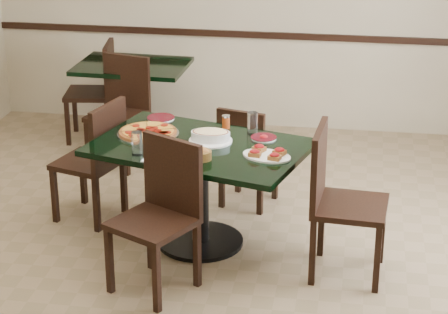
% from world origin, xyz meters
% --- Properties ---
extents(floor, '(5.50, 5.50, 0.00)m').
position_xyz_m(floor, '(0.00, 0.00, 0.00)').
color(floor, brown).
rests_on(floor, ground).
extents(room_shell, '(5.50, 5.50, 5.50)m').
position_xyz_m(room_shell, '(1.02, 1.73, 1.17)').
color(room_shell, white).
rests_on(room_shell, floor).
extents(main_table, '(1.61, 1.26, 0.75)m').
position_xyz_m(main_table, '(-0.04, 0.20, 0.57)').
color(main_table, black).
rests_on(main_table, floor).
extents(back_table, '(1.00, 0.75, 0.75)m').
position_xyz_m(back_table, '(-1.02, 2.08, 0.52)').
color(back_table, black).
rests_on(back_table, floor).
extents(chair_far, '(0.46, 0.46, 0.81)m').
position_xyz_m(chair_far, '(0.18, 0.86, 0.45)').
color(chair_far, black).
rests_on(chair_far, floor).
extents(chair_near, '(0.61, 0.61, 0.97)m').
position_xyz_m(chair_near, '(-0.18, -0.39, 0.55)').
color(chair_near, black).
rests_on(chair_near, floor).
extents(chair_right, '(0.51, 0.51, 1.01)m').
position_xyz_m(chair_right, '(0.90, -0.06, 0.57)').
color(chair_right, black).
rests_on(chair_right, floor).
extents(chair_left, '(0.54, 0.54, 0.92)m').
position_xyz_m(chair_left, '(-0.86, 0.47, 0.52)').
color(chair_left, black).
rests_on(chair_left, floor).
extents(back_chair_near, '(0.53, 0.53, 0.93)m').
position_xyz_m(back_chair_near, '(-1.00, 1.63, 0.52)').
color(back_chair_near, black).
rests_on(back_chair_near, floor).
extents(back_chair_left, '(0.48, 0.48, 0.91)m').
position_xyz_m(back_chair_left, '(-1.36, 2.14, 0.51)').
color(back_chair_left, black).
rests_on(back_chair_left, floor).
extents(pepperoni_pizza, '(0.44, 0.44, 0.04)m').
position_xyz_m(pepperoni_pizza, '(-0.44, 0.34, 0.77)').
color(pepperoni_pizza, silver).
rests_on(pepperoni_pizza, main_table).
extents(lasagna_casserole, '(0.30, 0.30, 0.09)m').
position_xyz_m(lasagna_casserole, '(0.02, 0.27, 0.80)').
color(lasagna_casserole, white).
rests_on(lasagna_casserole, main_table).
extents(bread_basket, '(0.25, 0.19, 0.10)m').
position_xyz_m(bread_basket, '(-0.03, -0.06, 0.79)').
color(bread_basket, brown).
rests_on(bread_basket, main_table).
extents(bruschetta_platter, '(0.39, 0.32, 0.05)m').
position_xyz_m(bruschetta_platter, '(0.43, 0.04, 0.77)').
color(bruschetta_platter, white).
rests_on(bruschetta_platter, main_table).
extents(side_plate_near, '(0.17, 0.17, 0.02)m').
position_xyz_m(side_plate_near, '(-0.27, -0.06, 0.76)').
color(side_plate_near, white).
rests_on(side_plate_near, main_table).
extents(side_plate_far_r, '(0.18, 0.18, 0.03)m').
position_xyz_m(side_plate_far_r, '(0.37, 0.38, 0.76)').
color(side_plate_far_r, white).
rests_on(side_plate_far_r, main_table).
extents(side_plate_far_l, '(0.20, 0.20, 0.02)m').
position_xyz_m(side_plate_far_l, '(-0.42, 0.67, 0.76)').
color(side_plate_far_l, white).
rests_on(side_plate_far_l, main_table).
extents(napkin_setting, '(0.15, 0.15, 0.01)m').
position_xyz_m(napkin_setting, '(-0.29, -0.11, 0.75)').
color(napkin_setting, white).
rests_on(napkin_setting, main_table).
extents(water_glass_a, '(0.07, 0.07, 0.16)m').
position_xyz_m(water_glass_a, '(0.28, 0.47, 0.83)').
color(water_glass_a, white).
rests_on(water_glass_a, main_table).
extents(water_glass_b, '(0.07, 0.07, 0.16)m').
position_xyz_m(water_glass_b, '(-0.42, -0.05, 0.83)').
color(water_glass_b, white).
rests_on(water_glass_b, main_table).
extents(pepper_shaker, '(0.06, 0.06, 0.10)m').
position_xyz_m(pepper_shaker, '(0.08, 0.55, 0.80)').
color(pepper_shaker, '#B24513').
rests_on(pepper_shaker, main_table).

